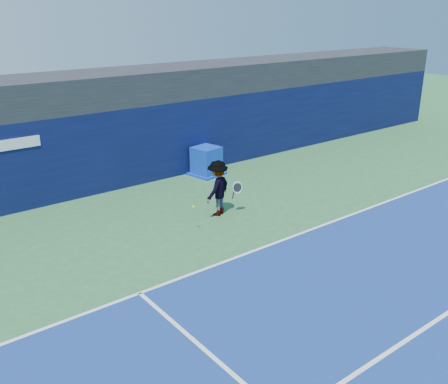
% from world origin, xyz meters
% --- Properties ---
extents(ground, '(80.00, 80.00, 0.00)m').
position_xyz_m(ground, '(0.00, 0.00, 0.00)').
color(ground, '#2E6737').
rests_on(ground, ground).
extents(baseline, '(24.00, 0.10, 0.01)m').
position_xyz_m(baseline, '(0.00, 3.00, 0.01)').
color(baseline, white).
rests_on(baseline, ground).
extents(service_line, '(24.00, 0.10, 0.01)m').
position_xyz_m(service_line, '(0.00, -2.00, 0.01)').
color(service_line, white).
rests_on(service_line, ground).
extents(stadium_band, '(36.00, 3.00, 1.20)m').
position_xyz_m(stadium_band, '(0.00, 11.50, 3.60)').
color(stadium_band, black).
rests_on(stadium_band, back_wall_assembly).
extents(back_wall_assembly, '(36.00, 1.03, 3.00)m').
position_xyz_m(back_wall_assembly, '(-0.00, 10.50, 1.50)').
color(back_wall_assembly, '#0A1039').
rests_on(back_wall_assembly, ground).
extents(equipment_cart, '(1.41, 1.41, 1.16)m').
position_xyz_m(equipment_cart, '(1.66, 9.45, 0.53)').
color(equipment_cart, '#0D32B6').
rests_on(equipment_cart, ground).
extents(tennis_player, '(1.45, 1.12, 1.85)m').
position_xyz_m(tennis_player, '(-0.53, 5.78, 0.93)').
color(tennis_player, silver).
rests_on(tennis_player, ground).
extents(tennis_ball, '(0.07, 0.07, 0.07)m').
position_xyz_m(tennis_ball, '(-1.95, 5.12, 0.83)').
color(tennis_ball, yellow).
rests_on(tennis_ball, ground).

